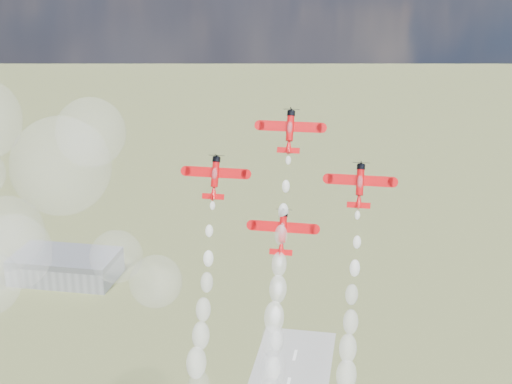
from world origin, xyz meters
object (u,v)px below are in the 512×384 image
Objects in this scene: plane_lead at (290,130)px; plane_slot at (282,231)px; hangar at (66,266)px; plane_left at (215,176)px; plane_right at (360,184)px.

plane_lead is 19.93m from plane_slot.
hangar is 4.05× the size of plane_left.
hangar is 238.28m from plane_lead.
hangar is 236.54m from plane_slot.
plane_right is 17.38m from plane_slot.
hangar is at bearing 130.99° from plane_right.
plane_left is 1.00× the size of plane_slot.
plane_left and plane_right have the same top height.
plane_lead reaches higher than plane_left.
plane_slot is (130.97, -171.50, 96.86)m from hangar.
plane_slot is at bearing -52.63° from hangar.
plane_left is 1.00× the size of plane_right.
plane_lead is 17.38m from plane_left.
plane_slot reaches higher than hangar.
plane_left is at bearing -55.06° from hangar.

